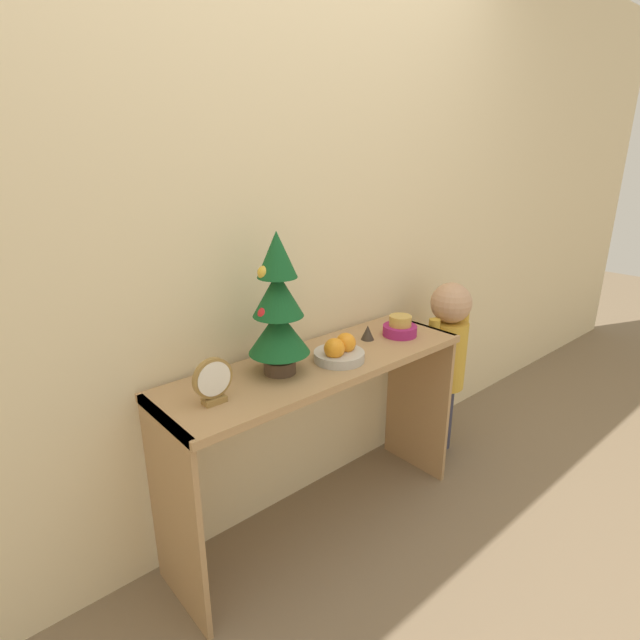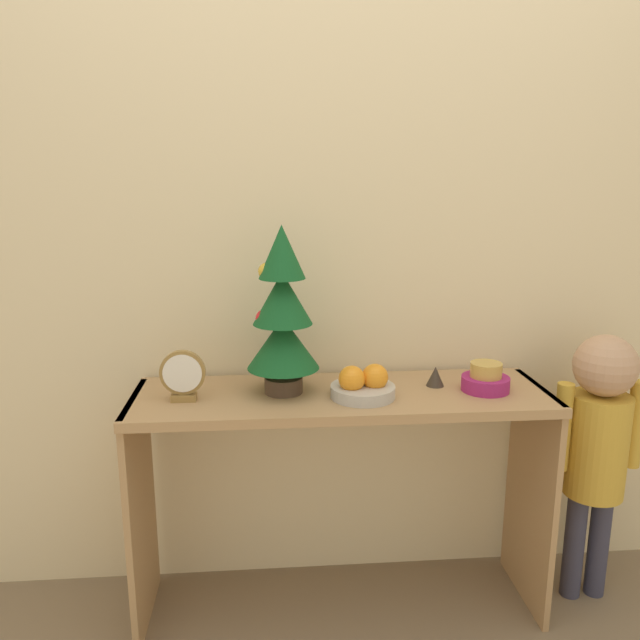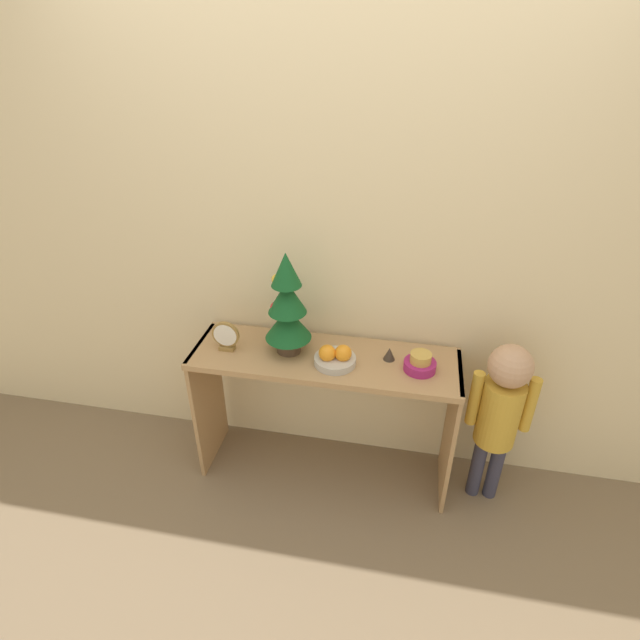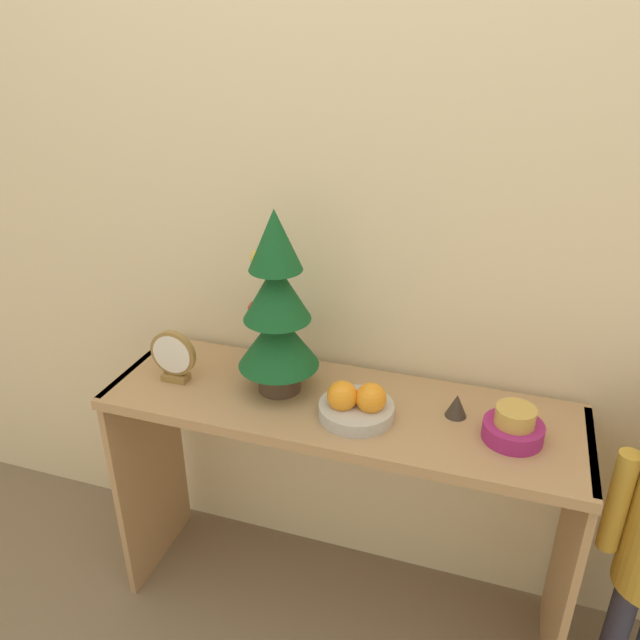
{
  "view_description": "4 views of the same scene",
  "coord_description": "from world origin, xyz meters",
  "px_view_note": "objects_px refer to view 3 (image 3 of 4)",
  "views": [
    {
      "loc": [
        -1.17,
        -1.13,
        1.53
      ],
      "look_at": [
        0.02,
        0.23,
        0.91
      ],
      "focal_mm": 28.0,
      "sensor_mm": 36.0,
      "label": 1
    },
    {
      "loc": [
        -0.22,
        -1.62,
        1.41
      ],
      "look_at": [
        -0.07,
        0.2,
        0.99
      ],
      "focal_mm": 35.0,
      "sensor_mm": 36.0,
      "label": 2
    },
    {
      "loc": [
        0.35,
        -1.73,
        2.14
      ],
      "look_at": [
        -0.02,
        0.17,
        0.97
      ],
      "focal_mm": 28.0,
      "sensor_mm": 36.0,
      "label": 3
    },
    {
      "loc": [
        0.39,
        -1.16,
        1.7
      ],
      "look_at": [
        -0.06,
        0.21,
        0.99
      ],
      "focal_mm": 35.0,
      "sensor_mm": 36.0,
      "label": 4
    }
  ],
  "objects_px": {
    "mini_tree": "(287,306)",
    "fruit_bowl": "(335,357)",
    "desk_clock": "(226,336)",
    "child_figure": "(501,406)",
    "figurine": "(389,354)",
    "singing_bowl": "(420,363)"
  },
  "relations": [
    {
      "from": "mini_tree",
      "to": "fruit_bowl",
      "type": "height_order",
      "value": "mini_tree"
    },
    {
      "from": "desk_clock",
      "to": "child_figure",
      "type": "bearing_deg",
      "value": 1.06
    },
    {
      "from": "mini_tree",
      "to": "desk_clock",
      "type": "height_order",
      "value": "mini_tree"
    },
    {
      "from": "figurine",
      "to": "child_figure",
      "type": "bearing_deg",
      "value": -4.85
    },
    {
      "from": "desk_clock",
      "to": "figurine",
      "type": "bearing_deg",
      "value": 5.11
    },
    {
      "from": "fruit_bowl",
      "to": "figurine",
      "type": "bearing_deg",
      "value": 19.06
    },
    {
      "from": "mini_tree",
      "to": "child_figure",
      "type": "bearing_deg",
      "value": -1.4
    },
    {
      "from": "desk_clock",
      "to": "figurine",
      "type": "xyz_separation_m",
      "value": [
        0.78,
        0.07,
        -0.04
      ]
    },
    {
      "from": "fruit_bowl",
      "to": "figurine",
      "type": "height_order",
      "value": "fruit_bowl"
    },
    {
      "from": "figurine",
      "to": "singing_bowl",
      "type": "bearing_deg",
      "value": -21.52
    },
    {
      "from": "mini_tree",
      "to": "fruit_bowl",
      "type": "xyz_separation_m",
      "value": [
        0.24,
        -0.06,
        -0.21
      ]
    },
    {
      "from": "child_figure",
      "to": "desk_clock",
      "type": "bearing_deg",
      "value": -178.94
    },
    {
      "from": "fruit_bowl",
      "to": "singing_bowl",
      "type": "xyz_separation_m",
      "value": [
        0.39,
        0.03,
        -0.0
      ]
    },
    {
      "from": "desk_clock",
      "to": "figurine",
      "type": "height_order",
      "value": "desk_clock"
    },
    {
      "from": "figurine",
      "to": "mini_tree",
      "type": "bearing_deg",
      "value": -177.56
    },
    {
      "from": "mini_tree",
      "to": "figurine",
      "type": "height_order",
      "value": "mini_tree"
    },
    {
      "from": "fruit_bowl",
      "to": "singing_bowl",
      "type": "height_order",
      "value": "fruit_bowl"
    },
    {
      "from": "desk_clock",
      "to": "child_figure",
      "type": "height_order",
      "value": "child_figure"
    },
    {
      "from": "mini_tree",
      "to": "child_figure",
      "type": "xyz_separation_m",
      "value": [
        1.02,
        -0.02,
        -0.41
      ]
    },
    {
      "from": "mini_tree",
      "to": "singing_bowl",
      "type": "bearing_deg",
      "value": -3.29
    },
    {
      "from": "mini_tree",
      "to": "desk_clock",
      "type": "distance_m",
      "value": 0.35
    },
    {
      "from": "mini_tree",
      "to": "desk_clock",
      "type": "xyz_separation_m",
      "value": [
        -0.3,
        -0.05,
        -0.17
      ]
    }
  ]
}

